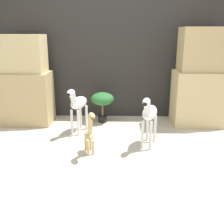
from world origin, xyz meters
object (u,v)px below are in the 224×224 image
Objects in this scene: zebra_right at (149,114)px; giraffe_figurine at (90,131)px; zebra_left at (78,104)px; potted_palm_front at (102,100)px.

zebra_right is 0.80m from giraffe_figurine.
potted_palm_front is at bearing 55.99° from zebra_left.
zebra_right reaches higher than giraffe_figurine.
zebra_left is at bearing -124.01° from potted_palm_front.
zebra_left is at bearing 154.60° from zebra_right.
zebra_right is 1.21× the size of giraffe_figurine.
zebra_right is 1.09m from zebra_left.
potted_palm_front is (0.33, 0.49, -0.07)m from zebra_left.
zebra_right and zebra_left have the same top height.
zebra_right is 1.17m from potted_palm_front.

